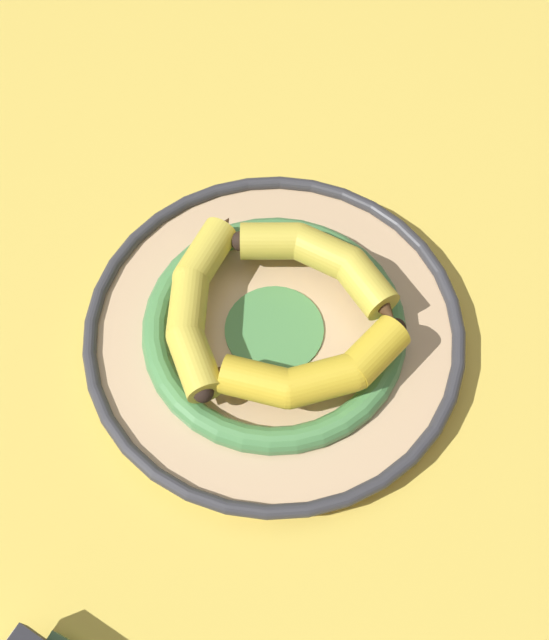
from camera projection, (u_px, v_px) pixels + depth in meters
ground_plane at (253, 330)px, 0.78m from camera, size 2.80×2.80×0.00m
decorative_bowl at (274, 330)px, 0.76m from camera, size 0.39×0.39×0.04m
banana_a at (314, 372)px, 0.69m from camera, size 0.14×0.17×0.04m
banana_b at (323, 260)px, 0.75m from camera, size 0.08×0.19×0.04m
banana_c at (197, 302)px, 0.73m from camera, size 0.20×0.10×0.04m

